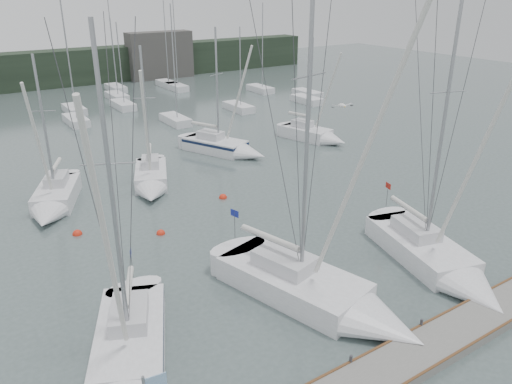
% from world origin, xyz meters
% --- Properties ---
extents(ground, '(160.00, 160.00, 0.00)m').
position_xyz_m(ground, '(0.00, 0.00, 0.00)').
color(ground, '#4A5A58').
rests_on(ground, ground).
extents(dock, '(24.00, 2.00, 0.40)m').
position_xyz_m(dock, '(0.00, -5.00, 0.20)').
color(dock, slate).
rests_on(dock, ground).
extents(far_treeline, '(90.00, 4.00, 5.00)m').
position_xyz_m(far_treeline, '(0.00, 62.00, 2.50)').
color(far_treeline, black).
rests_on(far_treeline, ground).
extents(far_building_right, '(10.00, 3.00, 7.00)m').
position_xyz_m(far_building_right, '(18.00, 60.00, 3.50)').
color(far_building_right, '#423F3C').
rests_on(far_building_right, ground).
extents(mast_forest, '(58.77, 25.65, 14.77)m').
position_xyz_m(mast_forest, '(-1.02, 45.33, 0.49)').
color(mast_forest, silver).
rests_on(mast_forest, ground).
extents(sailboat_near_left, '(5.80, 8.74, 13.62)m').
position_xyz_m(sailboat_near_left, '(-9.18, 0.21, 0.54)').
color(sailboat_near_left, silver).
rests_on(sailboat_near_left, ground).
extents(sailboat_near_center, '(5.73, 10.66, 17.49)m').
position_xyz_m(sailboat_near_center, '(-0.08, -0.81, 0.57)').
color(sailboat_near_center, silver).
rests_on(sailboat_near_center, ground).
extents(sailboat_near_right, '(5.05, 9.79, 15.22)m').
position_xyz_m(sailboat_near_right, '(6.62, -1.59, 0.53)').
color(sailboat_near_right, silver).
rests_on(sailboat_near_right, ground).
extents(sailboat_mid_b, '(5.07, 7.52, 10.54)m').
position_xyz_m(sailboat_mid_b, '(-7.96, 17.43, 0.53)').
color(sailboat_mid_b, silver).
rests_on(sailboat_mid_b, ground).
extents(sailboat_mid_c, '(4.76, 7.33, 10.58)m').
position_xyz_m(sailboat_mid_c, '(-1.21, 17.38, 0.53)').
color(sailboat_mid_c, silver).
rests_on(sailboat_mid_c, ground).
extents(sailboat_mid_d, '(5.47, 8.20, 11.28)m').
position_xyz_m(sailboat_mid_d, '(7.44, 21.20, 0.55)').
color(sailboat_mid_d, silver).
rests_on(sailboat_mid_d, ground).
extents(sailboat_mid_e, '(4.01, 7.05, 10.04)m').
position_xyz_m(sailboat_mid_e, '(16.37, 19.98, 0.51)').
color(sailboat_mid_e, silver).
rests_on(sailboat_mid_e, ground).
extents(buoy_a, '(0.52, 0.52, 0.52)m').
position_xyz_m(buoy_a, '(-3.50, 10.45, 0.00)').
color(buoy_a, red).
rests_on(buoy_a, ground).
extents(buoy_b, '(0.57, 0.57, 0.57)m').
position_xyz_m(buoy_b, '(2.25, 13.08, 0.00)').
color(buoy_b, red).
rests_on(buoy_b, ground).
extents(buoy_c, '(0.57, 0.57, 0.57)m').
position_xyz_m(buoy_c, '(-7.64, 13.08, 0.00)').
color(buoy_c, red).
rests_on(buoy_c, ground).
extents(seagull, '(0.98, 0.46, 0.19)m').
position_xyz_m(seagull, '(1.84, 1.42, 8.70)').
color(seagull, silver).
rests_on(seagull, ground).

